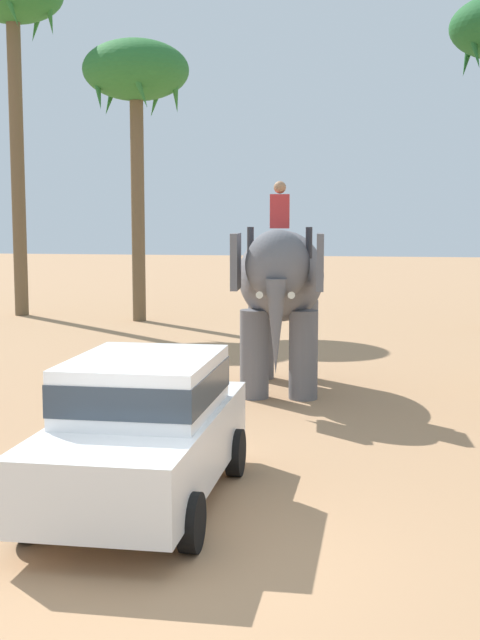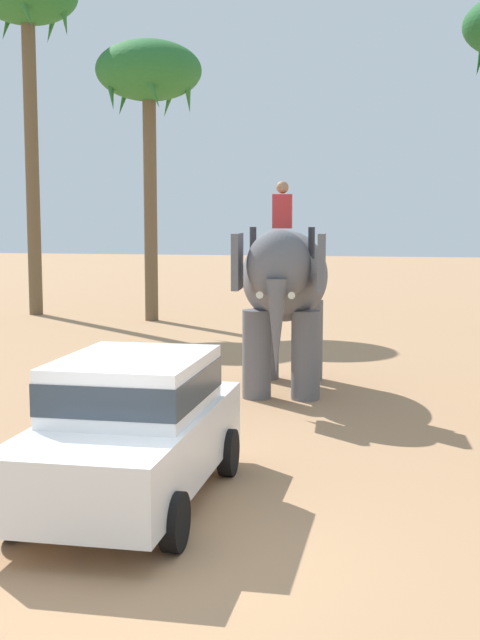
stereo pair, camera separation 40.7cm
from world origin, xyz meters
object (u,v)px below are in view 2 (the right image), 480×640
at_px(palm_tree_behind_elephant, 149,79).
at_px(palm_tree_left_of_road, 28,11).
at_px(elephant_with_mahout, 284,285).
at_px(car_sedan_foreground, 133,424).

height_order(palm_tree_behind_elephant, palm_tree_left_of_road, palm_tree_left_of_road).
height_order(elephant_with_mahout, palm_tree_left_of_road, palm_tree_left_of_road).
xyz_separation_m(car_sedan_foreground, palm_tree_behind_elephant, (-4.78, 16.55, 6.40)).
height_order(car_sedan_foreground, palm_tree_left_of_road, palm_tree_left_of_road).
xyz_separation_m(elephant_with_mahout, palm_tree_behind_elephant, (-5.57, 9.92, 5.34)).
distance_m(palm_tree_behind_elephant, palm_tree_left_of_road, 4.88).
bearing_deg(palm_tree_behind_elephant, car_sedan_foreground, -73.88).
xyz_separation_m(elephant_with_mahout, palm_tree_left_of_road, (-9.78, 10.72, 7.69)).
bearing_deg(palm_tree_left_of_road, car_sedan_foreground, -62.61).
relative_size(elephant_with_mahout, palm_tree_behind_elephant, 0.46).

